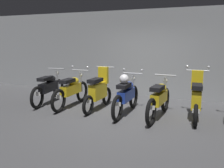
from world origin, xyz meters
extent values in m
plane|color=#4C4C4F|center=(0.00, 0.00, 0.00)|extent=(80.00, 80.00, 0.00)
cube|color=gray|center=(0.00, 2.45, 1.47)|extent=(16.00, 0.30, 2.94)
torus|color=black|center=(-2.67, 0.91, 0.33)|extent=(0.18, 0.66, 0.65)
torus|color=black|center=(-2.50, -0.38, 0.33)|extent=(0.18, 0.66, 0.65)
cube|color=black|center=(-2.58, 0.27, 0.52)|extent=(0.33, 0.85, 0.28)
ellipsoid|color=black|center=(-2.61, 0.42, 0.73)|extent=(0.32, 0.47, 0.22)
cube|color=black|center=(-2.56, 0.09, 0.80)|extent=(0.31, 0.55, 0.10)
cylinder|color=#B7BABF|center=(-2.66, 0.81, 1.02)|extent=(0.56, 0.11, 0.04)
cylinder|color=#B7BABF|center=(-2.66, 0.86, 0.65)|extent=(0.08, 0.17, 0.65)
sphere|color=silver|center=(-2.66, 0.86, 0.87)|extent=(0.12, 0.12, 0.12)
cube|color=white|center=(-2.50, -0.35, 0.43)|extent=(0.16, 0.03, 0.10)
torus|color=black|center=(-1.73, 0.84, 0.33)|extent=(0.09, 0.65, 0.65)
torus|color=black|center=(-1.72, -0.46, 0.33)|extent=(0.09, 0.65, 0.65)
cube|color=gold|center=(-1.72, 0.19, 0.52)|extent=(0.23, 0.83, 0.28)
ellipsoid|color=gold|center=(-1.72, 0.35, 0.73)|extent=(0.26, 0.44, 0.22)
cube|color=black|center=(-1.72, 0.01, 0.80)|extent=(0.24, 0.52, 0.10)
cylinder|color=#B7BABF|center=(-1.73, 0.74, 1.02)|extent=(0.56, 0.04, 0.04)
sphere|color=#B7BABF|center=(-1.99, 0.73, 1.12)|extent=(0.07, 0.07, 0.07)
sphere|color=#B7BABF|center=(-1.47, 0.74, 1.12)|extent=(0.07, 0.07, 0.07)
cylinder|color=#B7BABF|center=(-1.73, 0.79, 0.65)|extent=(0.06, 0.16, 0.65)
sphere|color=silver|center=(-1.73, 0.79, 0.87)|extent=(0.12, 0.12, 0.12)
cube|color=white|center=(-1.72, -0.43, 0.43)|extent=(0.16, 0.01, 0.10)
torus|color=black|center=(-0.85, 0.79, 0.27)|extent=(0.10, 0.53, 0.53)
torus|color=black|center=(-0.87, -0.36, 0.27)|extent=(0.10, 0.53, 0.53)
cube|color=gold|center=(-0.86, 0.21, 0.54)|extent=(0.24, 0.74, 0.44)
cube|color=gold|center=(-0.85, 0.56, 0.94)|extent=(0.28, 0.13, 0.48)
cube|color=black|center=(-0.87, 0.05, 0.85)|extent=(0.25, 0.53, 0.10)
cylinder|color=#B7BABF|center=(-0.85, 0.70, 1.16)|extent=(0.56, 0.05, 0.04)
cylinder|color=#B7BABF|center=(-0.85, 0.74, 0.69)|extent=(0.06, 0.15, 0.85)
sphere|color=silver|center=(-0.85, 0.74, 1.01)|extent=(0.12, 0.12, 0.12)
cube|color=white|center=(-0.87, -0.34, 0.36)|extent=(0.16, 0.02, 0.10)
torus|color=black|center=(0.00, 0.78, 0.33)|extent=(0.09, 0.65, 0.65)
torus|color=black|center=(0.00, -0.52, 0.33)|extent=(0.09, 0.65, 0.65)
cube|color=#1E389E|center=(0.00, 0.13, 0.52)|extent=(0.22, 0.83, 0.28)
ellipsoid|color=#1E389E|center=(0.00, 0.28, 0.73)|extent=(0.26, 0.44, 0.22)
cube|color=black|center=(0.00, -0.05, 0.80)|extent=(0.24, 0.52, 0.10)
cylinder|color=#B7BABF|center=(0.00, 0.67, 1.02)|extent=(0.56, 0.04, 0.04)
sphere|color=#B7BABF|center=(-0.26, 0.67, 1.12)|extent=(0.07, 0.07, 0.07)
sphere|color=#B7BABF|center=(0.26, 0.67, 1.12)|extent=(0.07, 0.07, 0.07)
cylinder|color=#B7BABF|center=(0.00, 0.73, 0.65)|extent=(0.06, 0.16, 0.65)
sphere|color=silver|center=(0.00, 0.73, 0.87)|extent=(0.12, 0.12, 0.12)
cube|color=white|center=(0.00, -0.50, 0.43)|extent=(0.16, 0.01, 0.10)
sphere|color=silver|center=(0.00, -0.05, 0.97)|extent=(0.24, 0.24, 0.24)
torus|color=black|center=(0.91, 0.78, 0.33)|extent=(0.14, 0.65, 0.65)
torus|color=black|center=(0.82, -0.52, 0.33)|extent=(0.14, 0.65, 0.65)
cube|color=gold|center=(0.86, 0.13, 0.52)|extent=(0.28, 0.85, 0.28)
ellipsoid|color=gold|center=(0.87, 0.29, 0.73)|extent=(0.29, 0.46, 0.22)
cube|color=black|center=(0.85, -0.05, 0.80)|extent=(0.28, 0.54, 0.10)
cylinder|color=#B7BABF|center=(0.90, 0.68, 1.02)|extent=(0.56, 0.08, 0.04)
cylinder|color=#B7BABF|center=(0.90, 0.73, 0.65)|extent=(0.07, 0.16, 0.65)
sphere|color=silver|center=(0.90, 0.73, 0.87)|extent=(0.12, 0.12, 0.12)
cube|color=white|center=(0.82, -0.49, 0.43)|extent=(0.16, 0.02, 0.10)
torus|color=black|center=(1.69, 0.94, 0.27)|extent=(0.12, 0.53, 0.53)
torus|color=black|center=(1.76, -0.21, 0.27)|extent=(0.12, 0.53, 0.53)
cube|color=gold|center=(1.72, 0.37, 0.54)|extent=(0.27, 0.75, 0.44)
cube|color=gold|center=(1.70, 0.71, 0.94)|extent=(0.29, 0.14, 0.48)
cube|color=black|center=(1.73, 0.20, 0.85)|extent=(0.27, 0.53, 0.10)
cylinder|color=#B7BABF|center=(1.69, 0.85, 1.16)|extent=(0.56, 0.07, 0.04)
sphere|color=#B7BABF|center=(1.43, 0.83, 1.26)|extent=(0.07, 0.07, 0.07)
sphere|color=#B7BABF|center=(1.95, 0.86, 1.26)|extent=(0.07, 0.07, 0.07)
cylinder|color=#B7BABF|center=(1.69, 0.89, 0.69)|extent=(0.07, 0.15, 0.85)
sphere|color=silver|center=(1.69, 0.89, 1.01)|extent=(0.12, 0.12, 0.12)
cube|color=white|center=(1.76, -0.19, 0.36)|extent=(0.16, 0.02, 0.10)
camera|label=1|loc=(1.98, -5.65, 1.93)|focal=38.25mm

